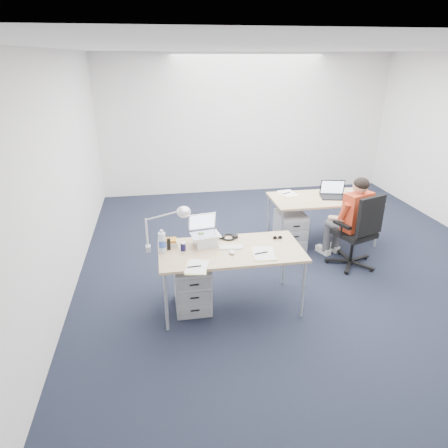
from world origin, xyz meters
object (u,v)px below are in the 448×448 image
object	(u,v)px
headphones	(229,237)
bear_figurine	(201,238)
desk_far	(323,200)
silver_laptop	(205,231)
far_cup	(350,194)
dark_laptop	(334,189)
desk_lamp	(161,228)
sunglasses	(278,238)
desk_near	(231,253)
book_stack	(170,242)
can_koozie	(183,246)
drawer_pedestal_far	(290,230)
seated_person	(348,219)
drawer_pedestal_near	(192,286)
office_chair	(354,246)
cordless_phone	(169,244)
wireless_keyboard	(231,247)
water_bottle	(162,241)
computer_mouse	(232,252)

from	to	relation	value
headphones	bear_figurine	xyz separation A→B (m)	(-0.34, -0.11, 0.06)
desk_far	headphones	bearing A→B (deg)	-144.51
silver_laptop	far_cup	xyz separation A→B (m)	(2.39, 1.32, -0.12)
bear_figurine	dark_laptop	xyz separation A→B (m)	(2.16, 1.28, 0.06)
headphones	desk_lamp	world-z (taller)	desk_lamp
desk_far	sunglasses	world-z (taller)	sunglasses
desk_near	book_stack	bearing A→B (deg)	162.15
headphones	can_koozie	bearing A→B (deg)	-154.10
drawer_pedestal_far	can_koozie	bearing A→B (deg)	-142.16
seated_person	silver_laptop	size ratio (longest dim) A/B	3.71
book_stack	far_cup	bearing A→B (deg)	24.37
drawer_pedestal_near	dark_laptop	distance (m)	2.76
office_chair	seated_person	xyz separation A→B (m)	(-0.05, 0.17, 0.33)
seated_person	bear_figurine	world-z (taller)	seated_person
drawer_pedestal_far	sunglasses	bearing A→B (deg)	-115.84
sunglasses	can_koozie	bearing A→B (deg)	-171.79
book_stack	cordless_phone	size ratio (longest dim) A/B	1.25
desk_near	drawer_pedestal_near	world-z (taller)	desk_near
silver_laptop	office_chair	bearing A→B (deg)	4.49
dark_laptop	book_stack	bearing A→B (deg)	-141.35
desk_near	wireless_keyboard	xyz separation A→B (m)	(0.01, 0.05, 0.05)
headphones	book_stack	xyz separation A→B (m)	(-0.69, -0.09, 0.02)
far_cup	cordless_phone	bearing A→B (deg)	-153.94
silver_laptop	water_bottle	distance (m)	0.50
desk_near	far_cup	size ratio (longest dim) A/B	17.40
seated_person	far_cup	bearing A→B (deg)	42.04
water_bottle	sunglasses	world-z (taller)	water_bottle
seated_person	desk_lamp	world-z (taller)	seated_person
bear_figurine	desk_lamp	distance (m)	0.48
book_stack	cordless_phone	bearing A→B (deg)	-98.43
desk_near	drawer_pedestal_far	xyz separation A→B (m)	(1.18, 1.39, -0.41)
desk_near	bear_figurine	size ratio (longest dim) A/B	10.41
sunglasses	far_cup	bearing A→B (deg)	42.63
silver_laptop	computer_mouse	size ratio (longest dim) A/B	3.37
bear_figurine	sunglasses	bearing A→B (deg)	7.53
computer_mouse	far_cup	xyz separation A→B (m)	(2.14, 1.58, 0.03)
computer_mouse	can_koozie	size ratio (longest dim) A/B	1.05
can_koozie	office_chair	bearing A→B (deg)	14.11
book_stack	dark_laptop	size ratio (longest dim) A/B	0.47
silver_laptop	bear_figurine	world-z (taller)	silver_laptop
wireless_keyboard	can_koozie	bearing A→B (deg)	-177.64
drawer_pedestal_near	silver_laptop	xyz separation A→B (m)	(0.18, 0.12, 0.62)
office_chair	book_stack	size ratio (longest dim) A/B	6.21
drawer_pedestal_far	far_cup	bearing A→B (deg)	5.28
bear_figurine	desk_near	bearing A→B (deg)	-22.97
seated_person	water_bottle	world-z (taller)	seated_person
desk_near	headphones	xyz separation A→B (m)	(0.03, 0.30, 0.07)
seated_person	headphones	bearing A→B (deg)	175.31
water_bottle	headphones	bearing A→B (deg)	16.71
drawer_pedestal_far	desk_near	bearing A→B (deg)	-130.31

